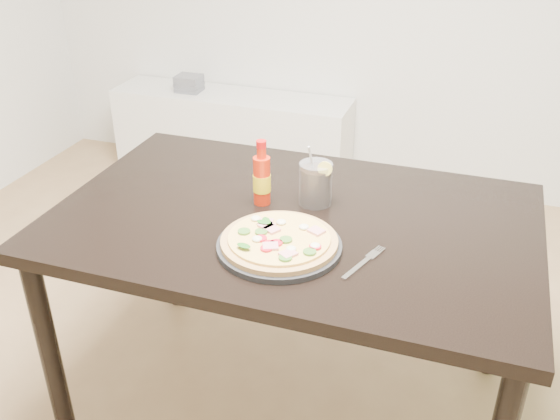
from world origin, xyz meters
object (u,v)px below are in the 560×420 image
(dining_table, at_px, (293,239))
(hot_sauce_bottle, at_px, (262,179))
(fork, at_px, (365,261))
(plate, at_px, (279,246))
(pizza, at_px, (279,240))
(media_console, at_px, (232,135))
(cola_cup, at_px, (316,184))

(dining_table, height_order, hot_sauce_bottle, hot_sauce_bottle)
(hot_sauce_bottle, xyz_separation_m, fork, (0.36, -0.22, -0.08))
(plate, distance_m, hot_sauce_bottle, 0.28)
(pizza, distance_m, fork, 0.23)
(media_console, bearing_deg, plate, -63.24)
(dining_table, distance_m, hot_sauce_bottle, 0.20)
(pizza, relative_size, cola_cup, 1.65)
(plate, height_order, hot_sauce_bottle, hot_sauce_bottle)
(plate, xyz_separation_m, hot_sauce_bottle, (-0.13, 0.23, 0.07))
(media_console, bearing_deg, hot_sauce_bottle, -63.75)
(media_console, bearing_deg, cola_cup, -58.75)
(hot_sauce_bottle, bearing_deg, cola_cup, 18.74)
(dining_table, distance_m, media_console, 1.94)
(plate, height_order, cola_cup, cola_cup)
(pizza, height_order, media_console, pizza)
(pizza, bearing_deg, media_console, 116.75)
(plate, distance_m, pizza, 0.02)
(plate, height_order, pizza, pizza)
(pizza, xyz_separation_m, cola_cup, (0.02, 0.28, 0.03))
(hot_sauce_bottle, distance_m, fork, 0.43)
(hot_sauce_bottle, relative_size, fork, 1.11)
(dining_table, distance_m, cola_cup, 0.18)
(plate, xyz_separation_m, pizza, (-0.00, -0.00, 0.02))
(media_console, bearing_deg, fork, -57.70)
(cola_cup, bearing_deg, fork, -52.18)
(hot_sauce_bottle, bearing_deg, media_console, 116.25)
(dining_table, bearing_deg, media_console, 118.74)
(fork, xyz_separation_m, media_console, (-1.16, 1.84, -0.50))
(plate, bearing_deg, fork, 2.00)
(media_console, bearing_deg, pizza, -63.25)
(fork, bearing_deg, dining_table, 164.62)
(cola_cup, distance_m, media_console, 1.91)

